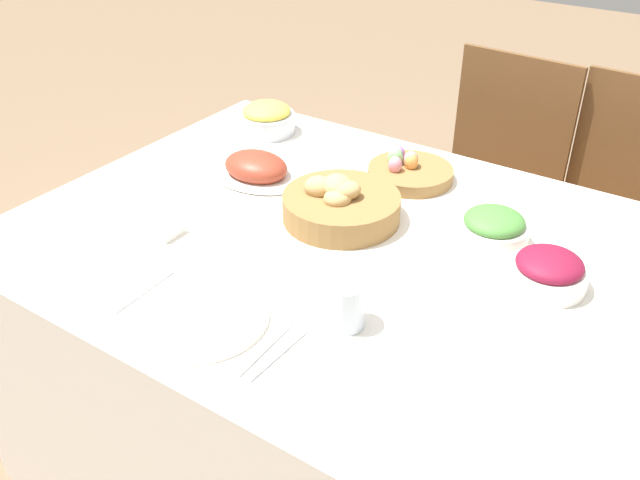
{
  "coord_description": "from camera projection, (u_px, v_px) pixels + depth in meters",
  "views": [
    {
      "loc": [
        0.68,
        -1.14,
        1.62
      ],
      "look_at": [
        -0.03,
        -0.09,
        0.81
      ],
      "focal_mm": 38.0,
      "sensor_mm": 36.0,
      "label": 1
    }
  ],
  "objects": [
    {
      "name": "beet_salad_bowl",
      "position": [
        548.0,
        271.0,
        1.4
      ],
      "size": [
        0.16,
        0.16,
        0.08
      ],
      "color": "silver",
      "rests_on": "dining_table"
    },
    {
      "name": "spoon",
      "position": [
        279.0,
        354.0,
        1.24
      ],
      "size": [
        0.02,
        0.17,
        0.0
      ],
      "rotation": [
        0.0,
        0.0,
        -0.04
      ],
      "color": "#B7B7BC",
      "rests_on": "dining_table"
    },
    {
      "name": "butter_dish",
      "position": [
        159.0,
        226.0,
        1.6
      ],
      "size": [
        0.11,
        0.07,
        0.03
      ],
      "color": "silver",
      "rests_on": "dining_table"
    },
    {
      "name": "ground_plane",
      "position": [
        345.0,
        465.0,
        1.98
      ],
      "size": [
        12.0,
        12.0,
        0.0
      ],
      "primitive_type": "plane",
      "color": "#7F664C"
    },
    {
      "name": "chair_far_right",
      "position": [
        614.0,
        224.0,
        2.16
      ],
      "size": [
        0.45,
        0.45,
        0.95
      ],
      "rotation": [
        0.0,
        0.0,
        -0.06
      ],
      "color": "brown",
      "rests_on": "ground"
    },
    {
      "name": "green_salad_bowl",
      "position": [
        493.0,
        228.0,
        1.54
      ],
      "size": [
        0.16,
        0.16,
        0.08
      ],
      "color": "silver",
      "rests_on": "dining_table"
    },
    {
      "name": "egg_basket",
      "position": [
        409.0,
        171.0,
        1.83
      ],
      "size": [
        0.23,
        0.23,
        0.08
      ],
      "color": "olive",
      "rests_on": "dining_table"
    },
    {
      "name": "ham_platter",
      "position": [
        256.0,
        168.0,
        1.84
      ],
      "size": [
        0.29,
        0.2,
        0.08
      ],
      "color": "silver",
      "rests_on": "dining_table"
    },
    {
      "name": "chair_far_center",
      "position": [
        489.0,
        190.0,
        2.36
      ],
      "size": [
        0.45,
        0.45,
        0.95
      ],
      "rotation": [
        0.0,
        0.0,
        -0.08
      ],
      "color": "brown",
      "rests_on": "ground"
    },
    {
      "name": "fork",
      "position": [
        144.0,
        291.0,
        1.4
      ],
      "size": [
        0.02,
        0.17,
        0.0
      ],
      "rotation": [
        0.0,
        0.0,
        0.04
      ],
      "color": "#B7B7BC",
      "rests_on": "dining_table"
    },
    {
      "name": "dining_table",
      "position": [
        348.0,
        366.0,
        1.78
      ],
      "size": [
        1.58,
        1.15,
        0.77
      ],
      "color": "white",
      "rests_on": "ground"
    },
    {
      "name": "drinking_cup",
      "position": [
        346.0,
        304.0,
        1.29
      ],
      "size": [
        0.08,
        0.08,
        0.1
      ],
      "color": "silver",
      "rests_on": "dining_table"
    },
    {
      "name": "knife",
      "position": [
        266.0,
        348.0,
        1.25
      ],
      "size": [
        0.02,
        0.17,
        0.0
      ],
      "rotation": [
        0.0,
        0.0,
        0.04
      ],
      "color": "#B7B7BC",
      "rests_on": "dining_table"
    },
    {
      "name": "dinner_plate",
      "position": [
        201.0,
        317.0,
        1.33
      ],
      "size": [
        0.27,
        0.27,
        0.01
      ],
      "color": "silver",
      "rests_on": "dining_table"
    },
    {
      "name": "bread_basket",
      "position": [
        340.0,
        204.0,
        1.64
      ],
      "size": [
        0.29,
        0.29,
        0.11
      ],
      "color": "olive",
      "rests_on": "dining_table"
    },
    {
      "name": "pineapple_bowl",
      "position": [
        267.0,
        118.0,
        2.08
      ],
      "size": [
        0.17,
        0.17,
        0.1
      ],
      "color": "silver",
      "rests_on": "dining_table"
    }
  ]
}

